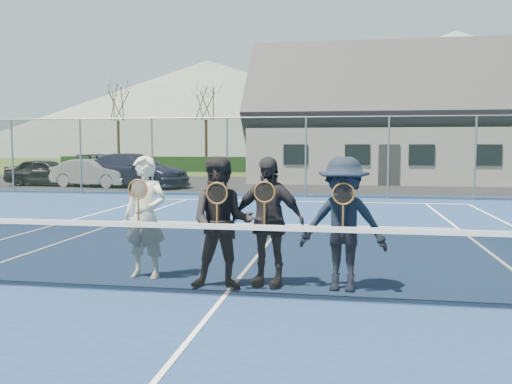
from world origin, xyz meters
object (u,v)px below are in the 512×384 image
at_px(player_a, 145,217).
at_px(player_c, 267,221).
at_px(player_d, 343,224).
at_px(player_b, 222,223).
at_px(car_a, 46,172).
at_px(car_b, 93,173).
at_px(clubhouse, 394,108).
at_px(car_c, 135,170).
at_px(tennis_net, 225,257).

xyz_separation_m(player_a, player_c, (1.83, -0.14, -0.00)).
bearing_deg(player_d, player_b, -173.59).
xyz_separation_m(car_a, player_c, (13.28, -16.70, 0.27)).
height_order(car_b, player_b, player_b).
bearing_deg(clubhouse, player_a, -103.02).
bearing_deg(car_c, player_c, -136.01).
relative_size(clubhouse, player_c, 8.67).
relative_size(player_c, player_d, 1.00).
height_order(car_b, tennis_net, car_b).
relative_size(car_b, clubhouse, 0.25).
distance_m(car_b, player_d, 20.19).
bearing_deg(clubhouse, car_b, -153.80).
bearing_deg(clubhouse, player_d, -96.09).
bearing_deg(car_c, clubhouse, -44.31).
height_order(car_c, player_d, player_d).
bearing_deg(player_c, player_b, -155.16).
bearing_deg(tennis_net, car_c, 115.60).
bearing_deg(player_a, clubhouse, 76.98).
height_order(player_b, player_d, same).
xyz_separation_m(player_a, player_d, (2.87, -0.23, -0.00)).
xyz_separation_m(car_a, car_c, (4.62, -0.23, 0.13)).
distance_m(car_a, car_b, 2.62).
distance_m(car_b, player_a, 18.48).
xyz_separation_m(car_c, player_c, (8.66, -16.47, 0.13)).
height_order(car_a, car_c, car_c).
bearing_deg(player_a, car_c, 112.69).
bearing_deg(clubhouse, player_b, -99.90).
relative_size(player_a, player_c, 1.00).
distance_m(car_b, player_b, 19.45).
bearing_deg(car_c, player_d, -133.39).
bearing_deg(player_d, player_c, 175.13).
bearing_deg(player_c, car_c, 117.74).
bearing_deg(car_b, clubhouse, -55.40).
bearing_deg(player_c, clubhouse, 81.38).
bearing_deg(clubhouse, car_a, -158.41).
bearing_deg(car_b, player_a, -142.98).
xyz_separation_m(clubhouse, player_d, (-2.50, -23.44, -3.07)).
bearing_deg(car_a, clubhouse, -69.11).
bearing_deg(player_a, player_c, -4.29).
relative_size(car_a, player_b, 2.13).
height_order(clubhouse, player_c, clubhouse).
bearing_deg(player_d, player_a, 175.50).
height_order(car_c, clubhouse, clubhouse).
bearing_deg(car_b, car_a, 90.89).
xyz_separation_m(car_b, player_c, (10.68, -16.36, 0.27)).
bearing_deg(clubhouse, player_c, -98.62).
bearing_deg(car_a, player_c, -142.22).
relative_size(car_c, player_d, 3.02).
distance_m(tennis_net, clubhouse, 24.57).
xyz_separation_m(car_b, player_d, (11.72, -16.44, 0.27)).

